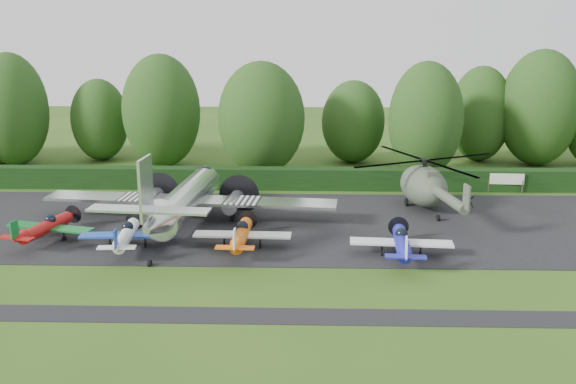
{
  "coord_description": "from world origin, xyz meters",
  "views": [
    {
      "loc": [
        6.71,
        -37.55,
        15.45
      ],
      "look_at": [
        5.41,
        10.55,
        2.5
      ],
      "focal_mm": 40.0,
      "sensor_mm": 36.0,
      "label": 1
    }
  ],
  "objects_px": {
    "transport_plane": "(185,200)",
    "light_plane_red": "(46,227)",
    "light_plane_white": "(126,235)",
    "light_plane_orange": "(241,235)",
    "sign_board": "(506,180)",
    "light_plane_blue": "(402,242)",
    "helicopter": "(424,182)"
  },
  "relations": [
    {
      "from": "transport_plane",
      "to": "light_plane_blue",
      "type": "xyz_separation_m",
      "value": [
        15.69,
        -6.52,
        -0.97
      ]
    },
    {
      "from": "transport_plane",
      "to": "light_plane_blue",
      "type": "height_order",
      "value": "transport_plane"
    },
    {
      "from": "light_plane_orange",
      "to": "light_plane_blue",
      "type": "relative_size",
      "value": 0.99
    },
    {
      "from": "light_plane_white",
      "to": "sign_board",
      "type": "relative_size",
      "value": 2.14
    },
    {
      "from": "light_plane_red",
      "to": "helicopter",
      "type": "distance_m",
      "value": 29.92
    },
    {
      "from": "light_plane_red",
      "to": "light_plane_orange",
      "type": "relative_size",
      "value": 0.97
    },
    {
      "from": "light_plane_white",
      "to": "helicopter",
      "type": "relative_size",
      "value": 0.44
    },
    {
      "from": "light_plane_red",
      "to": "sign_board",
      "type": "distance_m",
      "value": 39.79
    },
    {
      "from": "light_plane_orange",
      "to": "light_plane_blue",
      "type": "xyz_separation_m",
      "value": [
        10.86,
        -1.36,
        0.01
      ]
    },
    {
      "from": "light_plane_white",
      "to": "sign_board",
      "type": "distance_m",
      "value": 34.72
    },
    {
      "from": "light_plane_red",
      "to": "light_plane_blue",
      "type": "xyz_separation_m",
      "value": [
        25.09,
        -2.75,
        0.04
      ]
    },
    {
      "from": "transport_plane",
      "to": "light_plane_red",
      "type": "xyz_separation_m",
      "value": [
        -9.4,
        -3.77,
        -1.02
      ]
    },
    {
      "from": "light_plane_white",
      "to": "helicopter",
      "type": "distance_m",
      "value": 24.64
    },
    {
      "from": "light_plane_orange",
      "to": "light_plane_blue",
      "type": "height_order",
      "value": "light_plane_blue"
    },
    {
      "from": "light_plane_blue",
      "to": "sign_board",
      "type": "distance_m",
      "value": 20.92
    },
    {
      "from": "transport_plane",
      "to": "light_plane_white",
      "type": "bearing_deg",
      "value": -125.96
    },
    {
      "from": "light_plane_red",
      "to": "sign_board",
      "type": "relative_size",
      "value": 2.15
    },
    {
      "from": "transport_plane",
      "to": "helicopter",
      "type": "height_order",
      "value": "transport_plane"
    },
    {
      "from": "light_plane_white",
      "to": "sign_board",
      "type": "bearing_deg",
      "value": 31.47
    },
    {
      "from": "light_plane_orange",
      "to": "helicopter",
      "type": "distance_m",
      "value": 17.65
    },
    {
      "from": "light_plane_orange",
      "to": "transport_plane",
      "type": "bearing_deg",
      "value": 131.21
    },
    {
      "from": "light_plane_orange",
      "to": "light_plane_blue",
      "type": "bearing_deg",
      "value": -9.07
    },
    {
      "from": "light_plane_white",
      "to": "light_plane_orange",
      "type": "height_order",
      "value": "light_plane_orange"
    },
    {
      "from": "light_plane_red",
      "to": "sign_board",
      "type": "height_order",
      "value": "light_plane_red"
    },
    {
      "from": "light_plane_white",
      "to": "light_plane_blue",
      "type": "bearing_deg",
      "value": 0.52
    },
    {
      "from": "light_plane_orange",
      "to": "helicopter",
      "type": "height_order",
      "value": "helicopter"
    },
    {
      "from": "light_plane_white",
      "to": "helicopter",
      "type": "bearing_deg",
      "value": 29.22
    },
    {
      "from": "transport_plane",
      "to": "helicopter",
      "type": "relative_size",
      "value": 1.49
    },
    {
      "from": "transport_plane",
      "to": "light_plane_orange",
      "type": "distance_m",
      "value": 7.13
    },
    {
      "from": "transport_plane",
      "to": "helicopter",
      "type": "distance_m",
      "value": 19.81
    },
    {
      "from": "light_plane_red",
      "to": "helicopter",
      "type": "bearing_deg",
      "value": 2.84
    },
    {
      "from": "helicopter",
      "to": "transport_plane",
      "type": "bearing_deg",
      "value": -154.92
    }
  ]
}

